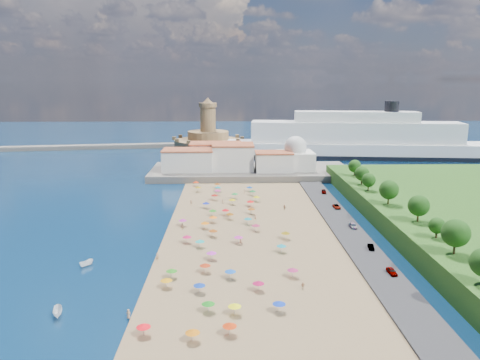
{
  "coord_description": "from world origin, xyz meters",
  "views": [
    {
      "loc": [
        0.08,
        -136.33,
        42.87
      ],
      "look_at": [
        4.0,
        25.0,
        8.0
      ],
      "focal_mm": 35.0,
      "sensor_mm": 36.0,
      "label": 1
    }
  ],
  "objects": [
    {
      "name": "domed_building",
      "position": [
        30.0,
        71.0,
        8.97
      ],
      "size": [
        16.0,
        16.0,
        15.0
      ],
      "color": "silver",
      "rests_on": "terrace"
    },
    {
      "name": "beach_parasols",
      "position": [
        -1.22,
        -9.2,
        2.15
      ],
      "size": [
        32.38,
        117.47,
        2.2
      ],
      "color": "gray",
      "rests_on": "beach"
    },
    {
      "name": "jetty",
      "position": [
        -12.0,
        108.0,
        1.2
      ],
      "size": [
        18.0,
        70.0,
        2.4
      ],
      "primitive_type": "cube",
      "color": "#59544C",
      "rests_on": "ground"
    },
    {
      "name": "parked_cars",
      "position": [
        36.0,
        -1.31,
        1.34
      ],
      "size": [
        2.23,
        79.17,
        1.4
      ],
      "color": "gray",
      "rests_on": "promenade"
    },
    {
      "name": "cruise_ship",
      "position": [
        69.9,
        119.63,
        9.27
      ],
      "size": [
        144.81,
        36.4,
        31.32
      ],
      "color": "black",
      "rests_on": "ground"
    },
    {
      "name": "terrace",
      "position": [
        10.0,
        73.0,
        1.5
      ],
      "size": [
        90.0,
        36.0,
        3.0
      ],
      "primitive_type": "cube",
      "color": "#59544C",
      "rests_on": "ground"
    },
    {
      "name": "breakwater",
      "position": [
        -110.0,
        153.0,
        1.3
      ],
      "size": [
        199.03,
        34.77,
        2.6
      ],
      "primitive_type": "cube",
      "rotation": [
        0.0,
        0.0,
        0.14
      ],
      "color": "#59544C",
      "rests_on": "ground"
    },
    {
      "name": "fortress",
      "position": [
        -12.0,
        138.0,
        6.68
      ],
      "size": [
        40.0,
        40.0,
        32.4
      ],
      "color": "#9B7D4D",
      "rests_on": "ground"
    },
    {
      "name": "waterfront_buildings",
      "position": [
        -3.05,
        73.64,
        7.88
      ],
      "size": [
        57.0,
        29.0,
        11.0
      ],
      "color": "silver",
      "rests_on": "terrace"
    },
    {
      "name": "ground",
      "position": [
        0.0,
        0.0,
        0.0
      ],
      "size": [
        700.0,
        700.0,
        0.0
      ],
      "primitive_type": "plane",
      "color": "#071938",
      "rests_on": "ground"
    },
    {
      "name": "moored_boats",
      "position": [
        -32.36,
        -46.73,
        0.79
      ],
      "size": [
        4.76,
        27.87,
        1.65
      ],
      "color": "white",
      "rests_on": "ground"
    },
    {
      "name": "hillside_trees",
      "position": [
        48.25,
        -11.69,
        10.19
      ],
      "size": [
        8.83,
        103.62,
        7.72
      ],
      "color": "#382314",
      "rests_on": "hillside"
    },
    {
      "name": "beachgoers",
      "position": [
        -1.17,
        -0.72,
        1.15
      ],
      "size": [
        38.03,
        94.88,
        1.87
      ],
      "color": "tan",
      "rests_on": "beach"
    }
  ]
}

